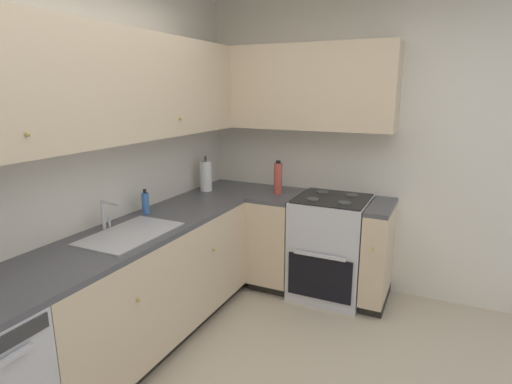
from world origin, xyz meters
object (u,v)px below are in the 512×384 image
(soap_bottle, at_px, (145,203))
(oil_bottle, at_px, (278,178))
(oven_range, at_px, (331,246))
(paper_towel_roll, at_px, (206,176))

(soap_bottle, relative_size, oil_bottle, 0.64)
(oven_range, relative_size, soap_bottle, 5.40)
(soap_bottle, distance_m, paper_towel_roll, 0.83)
(oven_range, height_order, paper_towel_roll, paper_towel_roll)
(soap_bottle, height_order, paper_towel_roll, paper_towel_roll)
(soap_bottle, bearing_deg, oven_range, -48.49)
(paper_towel_roll, xyz_separation_m, oil_bottle, (0.19, -0.65, 0.00))
(oven_range, distance_m, paper_towel_roll, 1.31)
(oven_range, relative_size, oil_bottle, 3.43)
(oil_bottle, bearing_deg, paper_towel_roll, 106.30)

